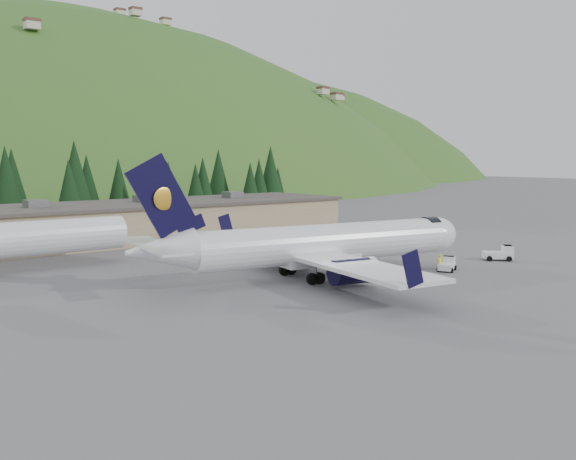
% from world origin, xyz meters
% --- Properties ---
extents(ground, '(600.00, 600.00, 0.00)m').
position_xyz_m(ground, '(0.00, 0.00, 0.00)').
color(ground, '#57575C').
extents(airliner, '(35.41, 33.41, 11.78)m').
position_xyz_m(airliner, '(-1.02, 0.18, 3.14)').
color(airliner, white).
rests_on(airliner, ground).
extents(baggage_tug_a, '(2.91, 2.38, 1.39)m').
position_xyz_m(baggage_tug_a, '(11.76, -5.11, 0.62)').
color(baggage_tug_a, white).
rests_on(baggage_tug_a, ground).
extents(baggage_tug_b, '(3.38, 3.35, 1.69)m').
position_xyz_m(baggage_tug_b, '(21.73, -4.82, 0.76)').
color(baggage_tug_b, white).
rests_on(baggage_tug_b, ground).
extents(terminal_building, '(71.00, 17.00, 6.10)m').
position_xyz_m(terminal_building, '(-5.01, 38.00, 2.62)').
color(terminal_building, '#9C8363').
rests_on(terminal_building, ground).
extents(ramp_worker, '(0.65, 0.46, 1.70)m').
position_xyz_m(ramp_worker, '(11.15, -4.63, 0.85)').
color(ramp_worker, yellow).
rests_on(ramp_worker, ground).
extents(tree_line, '(110.22, 18.15, 13.18)m').
position_xyz_m(tree_line, '(-1.57, 62.85, 6.72)').
color(tree_line, black).
rests_on(tree_line, ground).
extents(hills, '(614.00, 330.00, 300.00)m').
position_xyz_m(hills, '(53.34, 207.38, -82.80)').
color(hills, '#2D5F22').
rests_on(hills, ground).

